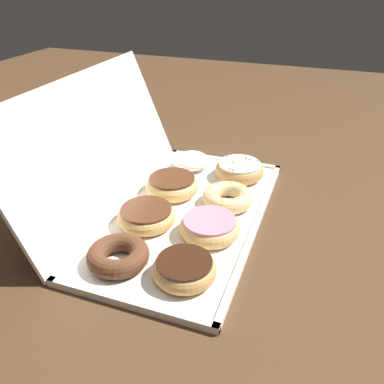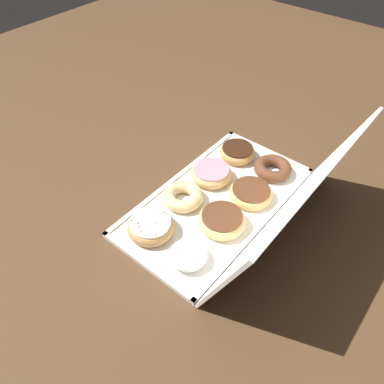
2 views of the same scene
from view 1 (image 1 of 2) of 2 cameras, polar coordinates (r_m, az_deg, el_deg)
ground_plane at (r=0.84m, az=-0.46°, el=-3.55°), size 3.00×3.00×0.00m
donut_box at (r=0.84m, az=-0.47°, el=-3.24°), size 0.56×0.30×0.01m
box_lid_open at (r=0.86m, az=-13.53°, el=6.75°), size 0.56×0.11×0.27m
chocolate_frosted_donut_0 at (r=0.67m, az=-1.08°, el=-11.00°), size 0.11×0.11×0.04m
pink_frosted_donut_1 at (r=0.76m, az=2.55°, el=-5.03°), size 0.12×0.12×0.04m
cruller_donut_2 at (r=0.86m, az=5.20°, el=-0.71°), size 0.11×0.11×0.04m
sprinkle_donut_3 at (r=0.97m, az=6.84°, el=3.21°), size 0.12×0.12×0.04m
chocolate_cake_ring_donut_4 at (r=0.71m, az=-10.59°, el=-8.96°), size 0.11×0.11×0.03m
chocolate_frosted_donut_5 at (r=0.80m, az=-6.59°, el=-3.39°), size 0.12×0.12×0.04m
chocolate_frosted_donut_6 at (r=0.90m, az=-2.90°, el=1.03°), size 0.12×0.12×0.04m
powdered_filled_donut_7 at (r=1.01m, az=-0.05°, el=4.52°), size 0.09×0.09×0.04m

